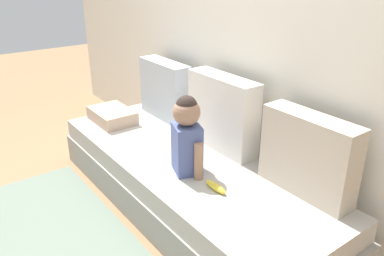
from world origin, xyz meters
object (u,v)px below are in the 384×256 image
at_px(couch, 186,183).
at_px(throw_pillow_left, 165,90).
at_px(folded_blanket, 112,116).
at_px(banana, 216,187).
at_px(throw_pillow_center, 222,113).
at_px(toddler, 187,134).
at_px(throw_pillow_right, 308,155).

height_order(couch, throw_pillow_left, throw_pillow_left).
bearing_deg(folded_blanket, banana, 0.63).
relative_size(throw_pillow_center, toddler, 1.16).
relative_size(throw_pillow_left, throw_pillow_center, 0.92).
distance_m(throw_pillow_left, throw_pillow_right, 1.47).
relative_size(throw_pillow_left, banana, 3.19).
height_order(throw_pillow_center, banana, throw_pillow_center).
bearing_deg(banana, throw_pillow_left, 160.83).
bearing_deg(folded_blanket, toddler, 0.69).
bearing_deg(throw_pillow_center, throw_pillow_right, 0.00).
bearing_deg(toddler, throw_pillow_left, 155.14).
height_order(couch, throw_pillow_center, throw_pillow_center).
xyz_separation_m(couch, throw_pillow_center, (0.00, 0.31, 0.45)).
distance_m(throw_pillow_left, folded_blanket, 0.49).
xyz_separation_m(banana, folded_blanket, (-1.32, -0.01, 0.03)).
xyz_separation_m(throw_pillow_left, throw_pillow_right, (1.47, 0.00, -0.00)).
xyz_separation_m(couch, banana, (0.42, -0.09, 0.21)).
relative_size(throw_pillow_left, folded_blanket, 1.35).
bearing_deg(toddler, couch, 146.26).
relative_size(throw_pillow_right, folded_blanket, 1.44).
relative_size(throw_pillow_left, throw_pillow_right, 0.94).
distance_m(throw_pillow_right, folded_blanket, 1.70).
bearing_deg(throw_pillow_right, toddler, -146.05).
bearing_deg(toddler, banana, 0.41).
distance_m(throw_pillow_center, folded_blanket, 1.02).
bearing_deg(couch, throw_pillow_center, 90.00).
height_order(throw_pillow_left, banana, throw_pillow_left).
height_order(throw_pillow_right, folded_blanket, throw_pillow_right).
relative_size(banana, folded_blanket, 0.42).
bearing_deg(folded_blanket, throw_pillow_left, 67.76).
distance_m(throw_pillow_center, toddler, 0.43).
relative_size(throw_pillow_center, throw_pillow_right, 1.02).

